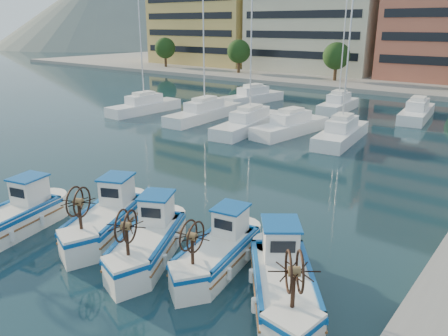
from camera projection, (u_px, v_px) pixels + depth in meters
ground at (94, 248)px, 17.87m from camera, size 300.00×300.00×0.00m
hill_west at (110, 46)px, 182.09m from camera, size 180.00×180.00×60.00m
yacht_marina at (323, 117)px, 40.31m from camera, size 39.57×23.31×11.50m
fishing_boat_a at (13, 216)px, 18.95m from camera, size 2.89×4.73×2.87m
fishing_boat_b at (107, 217)px, 18.85m from camera, size 3.58×4.83×2.91m
fishing_boat_c at (149, 239)px, 16.97m from camera, size 3.61×4.68×2.83m
fishing_boat_d at (219, 249)px, 16.26m from camera, size 2.43×4.37×2.65m
fishing_boat_e at (283, 279)px, 14.24m from camera, size 4.24×4.71×2.93m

